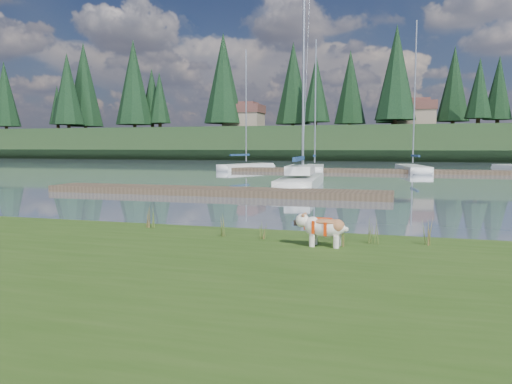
% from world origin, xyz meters
% --- Properties ---
extents(ground, '(200.00, 200.00, 0.00)m').
position_xyz_m(ground, '(0.00, 30.00, 0.00)').
color(ground, slate).
rests_on(ground, ground).
extents(bank, '(60.00, 9.00, 0.35)m').
position_xyz_m(bank, '(0.00, -6.00, 0.17)').
color(bank, '#2F4B17').
rests_on(bank, ground).
extents(ridge, '(200.00, 20.00, 5.00)m').
position_xyz_m(ridge, '(0.00, 73.00, 2.50)').
color(ridge, '#1B3018').
rests_on(ridge, ground).
extents(bulldog, '(0.97, 0.45, 0.58)m').
position_xyz_m(bulldog, '(2.96, -3.02, 0.72)').
color(bulldog, silver).
rests_on(bulldog, bank).
extents(sailboat_main, '(2.65, 9.42, 13.32)m').
position_xyz_m(sailboat_main, '(-0.95, 14.83, 0.42)').
color(sailboat_main, silver).
rests_on(sailboat_main, ground).
extents(dock_near, '(16.00, 2.00, 0.30)m').
position_xyz_m(dock_near, '(-4.00, 9.00, 0.15)').
color(dock_near, '#4C3D2C').
rests_on(dock_near, ground).
extents(dock_far, '(26.00, 2.20, 0.30)m').
position_xyz_m(dock_far, '(2.00, 30.00, 0.15)').
color(dock_far, '#4C3D2C').
rests_on(dock_far, ground).
extents(sailboat_bg_1, '(4.17, 7.32, 11.01)m').
position_xyz_m(sailboat_bg_1, '(-9.32, 32.41, 0.33)').
color(sailboat_bg_1, silver).
rests_on(sailboat_bg_1, ground).
extents(sailboat_bg_2, '(2.48, 7.50, 11.13)m').
position_xyz_m(sailboat_bg_2, '(-2.94, 30.42, 0.33)').
color(sailboat_bg_2, silver).
rests_on(sailboat_bg_2, ground).
extents(sailboat_bg_3, '(3.13, 8.81, 12.63)m').
position_xyz_m(sailboat_bg_3, '(4.98, 32.73, 0.32)').
color(sailboat_bg_3, silver).
rests_on(sailboat_bg_3, ground).
extents(weed_0, '(0.17, 0.14, 0.49)m').
position_xyz_m(weed_0, '(0.80, -2.56, 0.56)').
color(weed_0, '#475B23').
rests_on(weed_0, bank).
extents(weed_1, '(0.17, 0.14, 0.48)m').
position_xyz_m(weed_1, '(1.66, -2.62, 0.55)').
color(weed_1, '#475B23').
rests_on(weed_1, bank).
extents(weed_2, '(0.17, 0.14, 0.53)m').
position_xyz_m(weed_2, '(3.82, -2.52, 0.57)').
color(weed_2, '#475B23').
rests_on(weed_2, bank).
extents(weed_3, '(0.17, 0.14, 0.61)m').
position_xyz_m(weed_3, '(-1.09, -2.08, 0.60)').
color(weed_3, '#475B23').
rests_on(weed_3, bank).
extents(weed_4, '(0.17, 0.14, 0.44)m').
position_xyz_m(weed_4, '(3.28, -2.97, 0.54)').
color(weed_4, '#475B23').
rests_on(weed_4, bank).
extents(weed_5, '(0.17, 0.14, 0.53)m').
position_xyz_m(weed_5, '(4.79, -2.36, 0.57)').
color(weed_5, '#475B23').
rests_on(weed_5, bank).
extents(mud_lip, '(60.00, 0.50, 0.14)m').
position_xyz_m(mud_lip, '(0.00, -1.60, 0.07)').
color(mud_lip, '#33281C').
rests_on(mud_lip, ground).
extents(conifer_0, '(5.72, 5.72, 14.15)m').
position_xyz_m(conifer_0, '(-55.00, 67.00, 12.64)').
color(conifer_0, '#382619').
rests_on(conifer_0, ridge).
extents(conifer_1, '(4.40, 4.40, 11.30)m').
position_xyz_m(conifer_1, '(-40.00, 71.00, 11.28)').
color(conifer_1, '#382619').
rests_on(conifer_1, ridge).
extents(conifer_2, '(6.60, 6.60, 16.05)m').
position_xyz_m(conifer_2, '(-25.00, 68.00, 13.54)').
color(conifer_2, '#382619').
rests_on(conifer_2, ridge).
extents(conifer_3, '(4.84, 4.84, 12.25)m').
position_xyz_m(conifer_3, '(-10.00, 72.00, 11.74)').
color(conifer_3, '#382619').
rests_on(conifer_3, ridge).
extents(conifer_4, '(6.16, 6.16, 15.10)m').
position_xyz_m(conifer_4, '(3.00, 66.00, 13.09)').
color(conifer_4, '#382619').
rests_on(conifer_4, ridge).
extents(conifer_5, '(3.96, 3.96, 10.35)m').
position_xyz_m(conifer_5, '(15.00, 70.00, 10.83)').
color(conifer_5, '#382619').
rests_on(conifer_5, ridge).
extents(house_0, '(6.30, 5.30, 4.65)m').
position_xyz_m(house_0, '(-22.00, 70.00, 7.31)').
color(house_0, gray).
rests_on(house_0, ridge).
extents(house_1, '(6.30, 5.30, 4.65)m').
position_xyz_m(house_1, '(6.00, 71.00, 7.31)').
color(house_1, gray).
rests_on(house_1, ridge).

